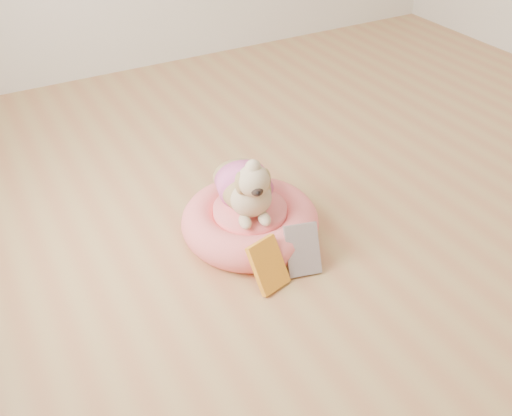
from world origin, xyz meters
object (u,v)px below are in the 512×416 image
pet_bed (250,222)px  book_white (303,250)px  dog (246,177)px  book_yellow (268,265)px

pet_bed → book_white: size_ratio=2.85×
pet_bed → book_white: bearing=-74.3°
dog → book_white: size_ratio=1.94×
dog → book_white: dog is taller
pet_bed → book_white: book_white is taller
pet_bed → dog: bearing=126.3°
pet_bed → book_yellow: 0.30m
pet_bed → book_white: 0.29m
pet_bed → dog: 0.22m
pet_bed → book_yellow: (-0.08, -0.29, 0.02)m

